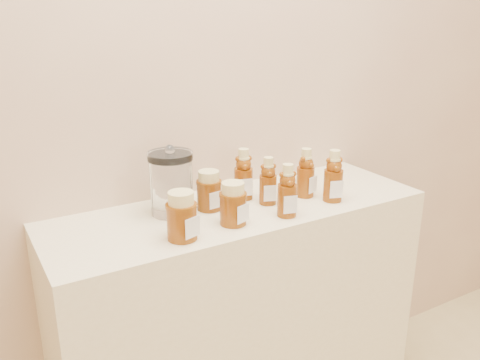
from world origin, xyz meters
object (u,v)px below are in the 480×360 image
bear_bottle_back_left (244,171)px  honey_jar_left (182,216)px  glass_canister (171,181)px  display_table (240,330)px  bear_bottle_front_left (287,187)px

bear_bottle_back_left → honey_jar_left: 0.35m
bear_bottle_back_left → glass_canister: size_ratio=0.91×
display_table → bear_bottle_back_left: (0.05, 0.06, 0.54)m
display_table → honey_jar_left: 0.58m
bear_bottle_back_left → honey_jar_left: bear_bottle_back_left is taller
display_table → bear_bottle_front_left: bear_bottle_front_left is taller
bear_bottle_back_left → bear_bottle_front_left: bear_bottle_back_left is taller
display_table → honey_jar_left: size_ratio=9.02×
display_table → glass_canister: bearing=163.0°
display_table → bear_bottle_back_left: 0.55m
bear_bottle_front_left → display_table: bearing=138.6°
display_table → bear_bottle_back_left: bear_bottle_back_left is taller
display_table → honey_jar_left: (-0.25, -0.12, 0.52)m
display_table → glass_canister: glass_canister is taller
bear_bottle_back_left → bear_bottle_front_left: (0.04, -0.19, -0.00)m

